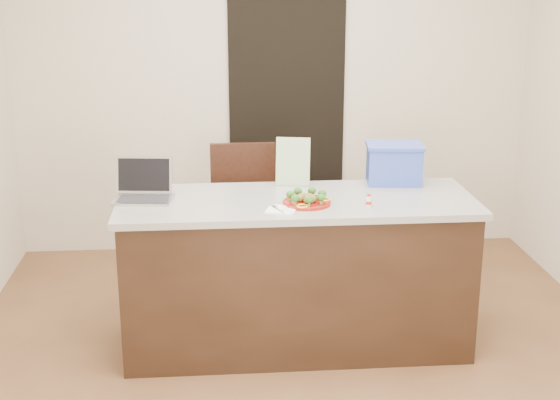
{
  "coord_description": "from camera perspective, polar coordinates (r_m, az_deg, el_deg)",
  "views": [
    {
      "loc": [
        -0.46,
        -4.03,
        2.21
      ],
      "look_at": [
        -0.1,
        0.2,
        0.93
      ],
      "focal_mm": 50.0,
      "sensor_mm": 36.0,
      "label": 1
    }
  ],
  "objects": [
    {
      "name": "island",
      "position": [
        4.64,
        1.21,
        -5.33
      ],
      "size": [
        2.06,
        0.76,
        0.92
      ],
      "color": "black",
      "rests_on": "ground"
    },
    {
      "name": "plate",
      "position": [
        4.39,
        1.97,
        -0.17
      ],
      "size": [
        0.27,
        0.27,
        0.02
      ],
      "rotation": [
        0.0,
        0.0,
        0.15
      ],
      "color": "maroon",
      "rests_on": "island"
    },
    {
      "name": "ground",
      "position": [
        4.62,
        1.5,
        -11.82
      ],
      "size": [
        4.0,
        4.0,
        0.0
      ],
      "primitive_type": "plane",
      "color": "brown",
      "rests_on": "ground"
    },
    {
      "name": "pepper_rings",
      "position": [
        4.39,
        1.97,
        -0.05
      ],
      "size": [
        0.24,
        0.25,
        0.01
      ],
      "color": "yellow",
      "rests_on": "plate"
    },
    {
      "name": "yogurt_bottle",
      "position": [
        4.37,
        6.51,
        -0.11
      ],
      "size": [
        0.03,
        0.03,
        0.07
      ],
      "rotation": [
        0.0,
        0.0,
        0.33
      ],
      "color": "silver",
      "rests_on": "island"
    },
    {
      "name": "leaflet",
      "position": [
        4.73,
        0.95,
        2.82
      ],
      "size": [
        0.21,
        0.08,
        0.29
      ],
      "primitive_type": "cube",
      "rotation": [
        -0.14,
        0.0,
        -0.2
      ],
      "color": "silver",
      "rests_on": "island"
    },
    {
      "name": "fork",
      "position": [
        4.29,
        -0.17,
        -0.59
      ],
      "size": [
        0.06,
        0.16,
        0.0
      ],
      "rotation": [
        0.0,
        0.0,
        0.41
      ],
      "color": "silver",
      "rests_on": "napkin"
    },
    {
      "name": "broccoli",
      "position": [
        4.38,
        1.97,
        0.37
      ],
      "size": [
        0.23,
        0.23,
        0.04
      ],
      "color": "#1D4A13",
      "rests_on": "plate"
    },
    {
      "name": "laptop",
      "position": [
        4.55,
        -9.95,
        0.91
      ],
      "size": [
        0.35,
        0.29,
        0.23
      ],
      "rotation": [
        0.0,
        0.0,
        -0.11
      ],
      "color": "#AAAAAE",
      "rests_on": "island"
    },
    {
      "name": "knife",
      "position": [
        4.26,
        0.53,
        -0.67
      ],
      "size": [
        0.08,
        0.19,
        0.01
      ],
      "rotation": [
        0.0,
        0.0,
        0.62
      ],
      "color": "white",
      "rests_on": "napkin"
    },
    {
      "name": "chair",
      "position": [
        5.44,
        -2.67,
        -0.62
      ],
      "size": [
        0.45,
        0.45,
        1.02
      ],
      "rotation": [
        0.0,
        0.0,
        -0.0
      ],
      "color": "#381A10",
      "rests_on": "ground"
    },
    {
      "name": "napkin",
      "position": [
        4.28,
        0.11,
        -0.7
      ],
      "size": [
        0.19,
        0.19,
        0.01
      ],
      "primitive_type": "cube",
      "rotation": [
        0.0,
        0.0,
        -0.29
      ],
      "color": "white",
      "rests_on": "island"
    },
    {
      "name": "blue_box",
      "position": [
        4.84,
        8.34,
        2.67
      ],
      "size": [
        0.37,
        0.28,
        0.25
      ],
      "rotation": [
        0.0,
        0.0,
        -0.11
      ],
      "color": "#334BB8",
      "rests_on": "island"
    },
    {
      "name": "meatballs",
      "position": [
        4.38,
        1.99,
        0.17
      ],
      "size": [
        0.11,
        0.11,
        0.04
      ],
      "color": "brown",
      "rests_on": "plate"
    },
    {
      "name": "doorway",
      "position": [
        6.15,
        0.49,
        5.46
      ],
      "size": [
        0.9,
        0.02,
        2.0
      ],
      "primitive_type": "cube",
      "color": "black",
      "rests_on": "ground"
    },
    {
      "name": "room_shell",
      "position": [
        4.09,
        1.67,
        8.5
      ],
      "size": [
        4.0,
        4.0,
        4.0
      ],
      "color": "white",
      "rests_on": "ground"
    }
  ]
}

